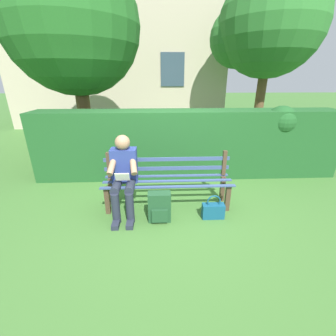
{
  "coord_description": "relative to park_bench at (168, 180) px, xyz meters",
  "views": [
    {
      "loc": [
        0.14,
        3.17,
        1.95
      ],
      "look_at": [
        0.0,
        0.1,
        0.72
      ],
      "focal_mm": 24.01,
      "sensor_mm": 36.0,
      "label": 1
    }
  ],
  "objects": [
    {
      "name": "hedge_backdrop",
      "position": [
        -0.5,
        -1.25,
        0.27
      ],
      "size": [
        6.13,
        0.72,
        1.45
      ],
      "color": "#1E5123",
      "rests_on": "ground"
    },
    {
      "name": "tree",
      "position": [
        2.17,
        -2.88,
        2.55
      ],
      "size": [
        3.23,
        3.07,
        4.6
      ],
      "color": "brown",
      "rests_on": "ground"
    },
    {
      "name": "handbag",
      "position": [
        -0.66,
        0.41,
        -0.32
      ],
      "size": [
        0.33,
        0.13,
        0.38
      ],
      "color": "navy",
      "rests_on": "ground"
    },
    {
      "name": "tree_far",
      "position": [
        -3.06,
        -4.3,
        2.91
      ],
      "size": [
        3.16,
        3.01,
        4.92
      ],
      "color": "brown",
      "rests_on": "ground"
    },
    {
      "name": "ground",
      "position": [
        0.0,
        0.06,
        -0.44
      ],
      "size": [
        60.0,
        60.0,
        0.0
      ],
      "primitive_type": "plane",
      "color": "#3D6B2D"
    },
    {
      "name": "park_bench",
      "position": [
        0.0,
        0.0,
        0.0
      ],
      "size": [
        2.01,
        0.46,
        0.88
      ],
      "color": "#4C3828",
      "rests_on": "ground"
    },
    {
      "name": "building_facade",
      "position": [
        1.69,
        -7.71,
        3.57
      ],
      "size": [
        8.6,
        3.21,
        8.02
      ],
      "color": "#BCAD93",
      "rests_on": "ground"
    },
    {
      "name": "backpack",
      "position": [
        0.14,
        0.44,
        -0.22
      ],
      "size": [
        0.32,
        0.24,
        0.45
      ],
      "color": "#1E4728",
      "rests_on": "ground"
    },
    {
      "name": "person_seated",
      "position": [
        0.66,
        0.17,
        0.2
      ],
      "size": [
        0.44,
        0.73,
        1.19
      ],
      "color": "navy",
      "rests_on": "ground"
    }
  ]
}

